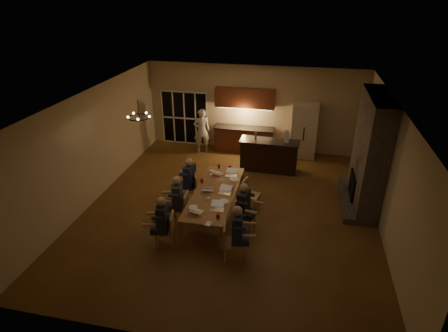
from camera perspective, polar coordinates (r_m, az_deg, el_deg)
floor at (r=10.74m, az=0.92°, el=-6.54°), size 9.00×9.00×0.00m
back_wall at (r=14.15m, az=4.56°, el=8.74°), size 8.00×0.04×3.20m
left_wall at (r=11.37m, az=-19.33°, el=2.94°), size 0.04×9.00×3.20m
right_wall at (r=10.09m, az=24.01°, el=-0.85°), size 0.04×9.00×3.20m
ceiling at (r=9.41m, az=1.06°, el=10.25°), size 8.00×9.00×0.04m
french_doors at (r=14.84m, az=-6.00°, el=7.27°), size 1.86×0.08×2.10m
fireplace at (r=11.10m, az=21.36°, el=2.03°), size 0.58×2.50×3.20m
kitchenette at (r=14.01m, az=3.10°, el=6.89°), size 2.24×0.68×2.40m
refrigerator at (r=13.89m, az=12.08°, el=5.28°), size 0.90×0.68×2.00m
dining_table at (r=10.26m, az=-1.37°, el=-5.74°), size 1.10×3.10×0.75m
bar_island at (r=12.77m, az=6.87°, el=1.59°), size 2.00×0.75×1.08m
chair_left_near at (r=9.23m, az=-9.05°, el=-9.64°), size 0.52×0.52×0.89m
chair_left_mid at (r=10.02m, az=-6.83°, el=-6.33°), size 0.47×0.47×0.89m
chair_left_far at (r=10.88m, az=-5.36°, el=-3.47°), size 0.56×0.56×0.89m
chair_right_near at (r=8.74m, az=1.40°, el=-11.56°), size 0.50×0.50×0.89m
chair_right_mid at (r=9.72m, az=3.36°, el=-7.30°), size 0.53×0.53×0.89m
chair_right_far at (r=10.56m, az=4.17°, el=-4.40°), size 0.52×0.52×0.89m
person_left_near at (r=9.06m, az=-9.30°, el=-8.51°), size 0.69×0.69×1.38m
person_right_near at (r=8.63m, az=2.02°, el=-10.08°), size 0.68×0.68×1.38m
person_left_mid at (r=9.88m, az=-7.07°, el=-5.17°), size 0.70×0.70×1.38m
person_right_mid at (r=9.50m, az=2.99°, el=-6.38°), size 0.70×0.70×1.38m
person_left_far at (r=10.81m, az=-5.23°, el=-2.17°), size 0.69×0.69×1.38m
standing_person at (r=14.05m, az=-3.40°, el=5.39°), size 0.72×0.59×1.69m
chandelier at (r=9.74m, az=-12.80°, el=7.26°), size 0.58×0.58×0.03m
laptop_a at (r=9.19m, az=-4.27°, el=-6.35°), size 0.38×0.35×0.23m
laptop_b at (r=9.23m, az=-1.08°, el=-6.12°), size 0.32×0.28×0.23m
laptop_c at (r=10.11m, az=-2.56°, el=-3.10°), size 0.36×0.33×0.23m
laptop_d at (r=9.93m, az=0.12°, el=-3.65°), size 0.35×0.32×0.23m
laptop_e at (r=10.94m, az=-1.06°, el=-0.68°), size 0.39×0.37×0.23m
laptop_f at (r=10.82m, az=1.10°, el=-1.00°), size 0.33×0.29×0.23m
mug_front at (r=9.64m, az=-2.43°, el=-5.09°), size 0.08×0.08×0.10m
mug_mid at (r=10.47m, az=-0.37°, el=-2.36°), size 0.09×0.09×0.10m
mug_back at (r=10.78m, az=-2.04°, el=-1.50°), size 0.07×0.07×0.10m
redcup_near at (r=8.96m, az=-0.92°, el=-7.64°), size 0.08×0.08×0.12m
redcup_mid at (r=10.50m, az=-3.40°, el=-2.26°), size 0.08×0.08×0.12m
redcup_far at (r=11.26m, az=0.88°, el=-0.17°), size 0.10×0.10×0.12m
can_silver at (r=9.47m, az=-1.67°, el=-5.60°), size 0.07×0.07×0.12m
can_cola at (r=11.29m, az=-0.77°, el=-0.09°), size 0.06×0.06×0.12m
can_right at (r=10.17m, az=1.37°, el=-3.22°), size 0.06×0.06×0.12m
plate_near at (r=9.61m, az=-0.04°, el=-5.45°), size 0.27×0.27×0.02m
plate_left at (r=9.41m, az=-4.74°, el=-6.28°), size 0.23×0.23×0.02m
plate_far at (r=10.67m, az=1.55°, el=-2.03°), size 0.28×0.28×0.02m
notepad at (r=8.80m, az=-2.36°, el=-8.78°), size 0.17×0.22×0.01m
bar_bottle at (r=12.62m, az=4.87°, el=4.63°), size 0.07×0.07×0.24m
bar_blender at (r=12.44m, az=9.57°, el=4.45°), size 0.14×0.14×0.41m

